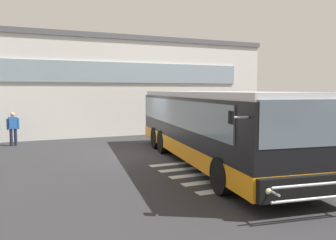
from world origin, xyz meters
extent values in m
cube|color=#2B2B2D|center=(0.00, 0.00, -0.01)|extent=(80.00, 90.00, 0.02)
cube|color=silver|center=(2.00, -6.00, 0.00)|extent=(4.40, 0.36, 0.01)
cube|color=silver|center=(2.00, -5.10, 0.00)|extent=(4.40, 0.36, 0.01)
cube|color=silver|center=(2.00, -4.20, 0.00)|extent=(4.40, 0.36, 0.01)
cube|color=silver|center=(2.00, -3.30, 0.00)|extent=(4.40, 0.36, 0.01)
cube|color=silver|center=(2.00, -2.40, 0.00)|extent=(4.40, 0.36, 0.01)
cube|color=silver|center=(0.00, 12.00, 2.88)|extent=(21.99, 12.00, 5.75)
cube|color=#56565B|center=(0.00, 12.00, 5.90)|extent=(22.19, 12.20, 0.30)
cube|color=#8C9EAD|center=(1.00, 5.96, 3.80)|extent=(15.99, 0.10, 1.20)
cube|color=black|center=(2.05, -2.70, 1.42)|extent=(4.05, 11.45, 2.15)
cube|color=orange|center=(2.05, -2.70, 0.62)|extent=(4.10, 11.49, 0.55)
cube|color=silver|center=(2.05, -2.70, 2.60)|extent=(3.93, 11.24, 0.20)
cube|color=slate|center=(1.30, -8.20, 2.02)|extent=(2.34, 0.44, 1.05)
cube|color=slate|center=(3.38, -2.58, 1.92)|extent=(1.40, 9.92, 0.95)
cube|color=slate|center=(0.81, -2.23, 1.92)|extent=(1.40, 9.92, 0.95)
cube|color=black|center=(1.30, -8.20, 2.38)|extent=(2.14, 0.39, 0.28)
cube|color=black|center=(1.28, -8.33, 0.63)|extent=(2.45, 0.53, 0.52)
sphere|color=beige|center=(0.26, -8.23, 0.65)|extent=(0.18, 0.18, 0.18)
cylinder|color=#B7B7BF|center=(-0.16, -7.80, 2.17)|extent=(0.40, 0.10, 0.05)
cube|color=black|center=(-0.35, -7.78, 2.17)|extent=(0.07, 0.20, 0.28)
cylinder|color=black|center=(2.70, -6.63, 0.50)|extent=(0.43, 1.03, 1.00)
cylinder|color=black|center=(0.37, -6.31, 0.50)|extent=(0.43, 1.03, 1.00)
cylinder|color=black|center=(3.54, -0.48, 0.50)|extent=(0.43, 1.03, 1.00)
cylinder|color=black|center=(1.22, -0.16, 0.50)|extent=(0.43, 1.03, 1.00)
cylinder|color=black|center=(3.72, 0.80, 0.50)|extent=(0.43, 1.03, 1.00)
cylinder|color=black|center=(1.39, 1.12, 0.50)|extent=(0.43, 1.03, 1.00)
cylinder|color=#B7B7BF|center=(1.23, -8.70, 0.50)|extent=(2.24, 0.37, 0.06)
cylinder|color=#B7B7BF|center=(1.23, -8.70, 0.80)|extent=(2.24, 0.37, 0.06)
cylinder|color=#B7B7BF|center=(0.29, -8.37, 0.65)|extent=(0.12, 0.50, 0.05)
cylinder|color=#1E2338|center=(-4.75, 4.64, 0.42)|extent=(0.15, 0.15, 0.85)
cylinder|color=#1E2338|center=(-4.95, 4.60, 0.42)|extent=(0.15, 0.15, 0.85)
cube|color=#2659A5|center=(-4.85, 4.62, 1.14)|extent=(0.41, 0.29, 0.58)
sphere|color=tan|center=(-4.85, 4.62, 1.56)|extent=(0.23, 0.23, 0.23)
cylinder|color=#2659A5|center=(-4.60, 4.66, 1.09)|extent=(0.09, 0.09, 0.55)
cylinder|color=#2659A5|center=(-5.10, 4.57, 1.09)|extent=(0.09, 0.09, 0.55)
camera|label=1|loc=(-4.41, -13.84, 2.75)|focal=36.44mm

